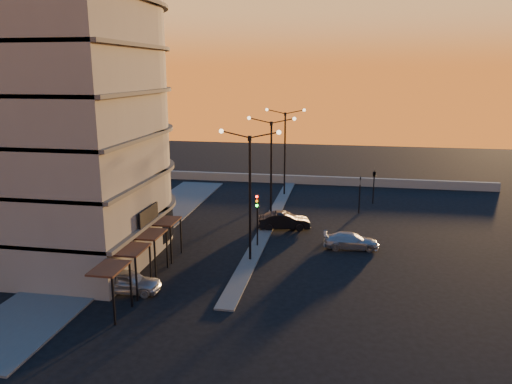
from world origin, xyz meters
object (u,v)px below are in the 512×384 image
object	(u,v)px
car_sedan	(284,221)
car_wagon	(351,241)
streetlamp_mid	(271,161)
car_hatchback	(127,281)
traffic_light_main	(257,211)

from	to	relation	value
car_sedan	car_wagon	bearing A→B (deg)	-135.81
streetlamp_mid	car_hatchback	distance (m)	18.45
traffic_light_main	car_sedan	xyz separation A→B (m)	(1.50, 4.94, -2.15)
car_hatchback	car_sedan	world-z (taller)	car_sedan
traffic_light_main	car_hatchback	size ratio (longest dim) A/B	1.03
streetlamp_mid	car_hatchback	bearing A→B (deg)	-111.42
car_hatchback	car_wagon	world-z (taller)	car_hatchback
streetlamp_mid	car_hatchback	world-z (taller)	streetlamp_mid
traffic_light_main	car_hatchback	xyz separation A→B (m)	(-6.50, -9.44, -2.18)
car_sedan	car_wagon	size ratio (longest dim) A/B	1.05
car_sedan	car_wagon	world-z (taller)	car_sedan
traffic_light_main	car_wagon	xyz separation A→B (m)	(7.20, 1.00, -2.27)
car_hatchback	car_wagon	bearing A→B (deg)	-56.07
traffic_light_main	car_wagon	bearing A→B (deg)	7.89
streetlamp_mid	car_sedan	xyz separation A→B (m)	(1.50, -2.18, -4.86)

